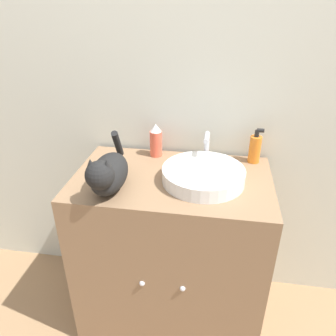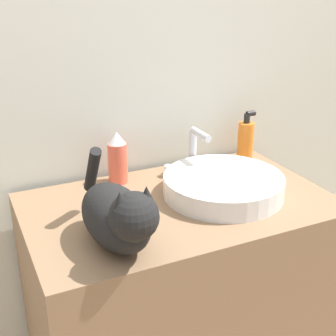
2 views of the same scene
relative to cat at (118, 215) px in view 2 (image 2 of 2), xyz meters
name	(u,v)px [view 2 (image 2 of 2)]	position (x,y,z in m)	size (l,w,h in m)	color
wall_back	(135,24)	(0.23, 0.45, 0.36)	(6.00, 0.05, 2.50)	silver
vanity_cabinet	(178,320)	(0.23, 0.15, -0.49)	(0.83, 0.52, 0.81)	#8C6B4C
sink_basin	(223,185)	(0.36, 0.13, -0.05)	(0.34, 0.34, 0.06)	white
faucet	(194,153)	(0.36, 0.31, -0.02)	(0.19, 0.11, 0.15)	silver
cat	(118,215)	(0.00, 0.00, 0.00)	(0.15, 0.35, 0.20)	black
soap_bottle	(246,139)	(0.57, 0.35, -0.01)	(0.06, 0.05, 0.16)	orange
spray_bottle	(117,158)	(0.12, 0.34, 0.00)	(0.06, 0.06, 0.16)	#EF6047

